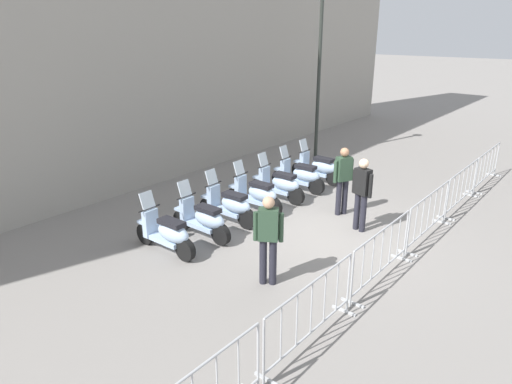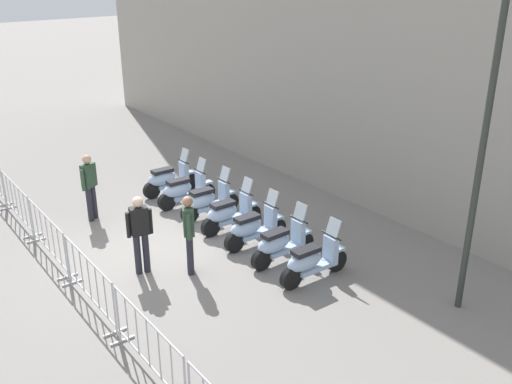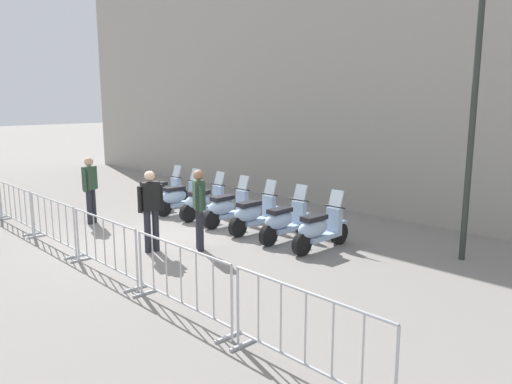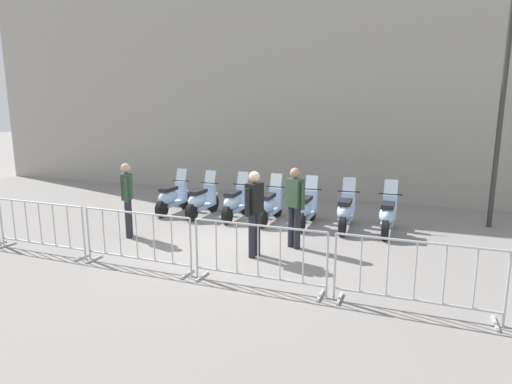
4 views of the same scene
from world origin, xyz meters
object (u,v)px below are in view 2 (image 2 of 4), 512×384
Objects in this scene: motorcycle_3 at (229,213)px; barrier_segment_1 at (17,203)px; motorcycle_6 at (312,261)px; officer_mid_plaza at (89,184)px; motorcycle_2 at (207,201)px; barrier_segment_4 at (148,347)px; motorcycle_4 at (253,227)px; barrier_segment_3 at (89,283)px; motorcycle_1 at (184,190)px; officer_by_barriers at (189,230)px; street_lamp at (486,123)px; motorcycle_5 at (281,243)px; officer_near_row_end at (140,230)px; motorcycle_0 at (168,179)px; barrier_segment_2 at (48,237)px.

barrier_segment_1 is at bearing -138.45° from motorcycle_3.
officer_mid_plaza is at bearing -162.98° from motorcycle_6.
barrier_segment_4 is (4.13, -4.47, 0.07)m from motorcycle_2.
barrier_segment_3 is (-0.23, -3.97, 0.07)m from motorcycle_4.
motorcycle_1 is 2.00m from motorcycle_3.
motorcycle_2 is 0.75× the size of barrier_segment_3.
officer_by_barriers reaches higher than barrier_segment_3.
motorcycle_6 is 1.00× the size of officer_by_barriers.
motorcycle_2 is at bearing 50.59° from barrier_segment_1.
motorcycle_6 is at bearing -152.42° from street_lamp.
motorcycle_1 and motorcycle_5 have the same top height.
motorcycle_4 is at bearing 27.34° from officer_mid_plaza.
motorcycle_5 is 0.75× the size of barrier_segment_1.
barrier_segment_1 is 1.33× the size of officer_mid_plaza.
barrier_segment_4 is 3.33m from officer_near_row_end.
street_lamp is (4.53, 1.12, 3.14)m from motorcycle_4.
motorcycle_1 is at bearing 175.39° from motorcycle_4.
barrier_segment_3 is at bearing -107.62° from motorcycle_5.
barrier_segment_3 is at bearing -28.50° from officer_mid_plaza.
motorcycle_0 reaches higher than barrier_segment_2.
barrier_segment_3 is 1.33× the size of officer_mid_plaza.
barrier_segment_3 is 0.38× the size of street_lamp.
officer_mid_plaza reaches higher than barrier_segment_3.
motorcycle_2 is 1.99m from motorcycle_4.
barrier_segment_1 is at bearing 173.69° from barrier_segment_4.
barrier_segment_2 is 1.33× the size of officer_by_barriers.
motorcycle_1 is at bearing -10.04° from motorcycle_0.
officer_mid_plaza reaches higher than barrier_segment_4.
officer_by_barriers is (3.96, -2.22, 0.53)m from motorcycle_0.
motorcycle_1 is at bearing 61.23° from barrier_segment_1.
motorcycle_5 is 1.00× the size of officer_mid_plaza.
motorcycle_5 is 0.75× the size of barrier_segment_2.
motorcycle_4 is at bearing 173.94° from motorcycle_6.
barrier_segment_1 is 7.20m from barrier_segment_4.
motorcycle_4 is (1.98, -0.24, 0.00)m from motorcycle_2.
officer_mid_plaza is (-3.63, 1.97, 0.45)m from barrier_segment_3.
barrier_segment_4 is (2.15, -4.23, 0.07)m from motorcycle_4.
motorcycle_2 is at bearing 132.69° from barrier_segment_4.
motorcycle_0 is at bearing 74.89° from barrier_segment_1.
street_lamp is (2.38, 5.36, 3.07)m from barrier_segment_4.
motorcycle_4 is at bearing 54.76° from barrier_segment_2.
street_lamp reaches higher than officer_mid_plaza.
officer_mid_plaza is at bearing -111.60° from motorcycle_1.
officer_mid_plaza reaches higher than barrier_segment_2.
street_lamp reaches higher than motorcycle_0.
motorcycle_4 is (2.98, -0.24, 0.00)m from motorcycle_1.
barrier_segment_2 is 1.33× the size of officer_mid_plaza.
motorcycle_6 is at bearing -6.22° from motorcycle_3.
motorcycle_1 is 1.00× the size of motorcycle_3.
officer_mid_plaza is (-1.89, -2.24, 0.53)m from motorcycle_2.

